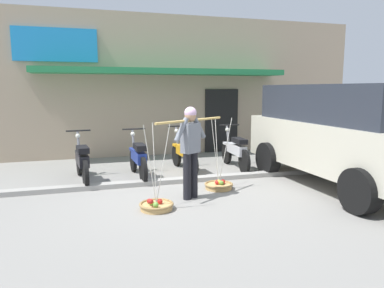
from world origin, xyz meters
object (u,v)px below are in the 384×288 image
at_px(fruit_vendor, 190,146).
at_px(motorcycle_nearest_shop, 82,161).
at_px(motorcycle_second_in_row, 138,158).
at_px(parked_truck, 345,132).
at_px(fruit_basket_right_side, 219,185).
at_px(motorcycle_third_in_row, 185,153).
at_px(motorcycle_end_of_row, 236,151).
at_px(fruit_basket_left_side, 156,205).

xyz_separation_m(fruit_vendor, motorcycle_nearest_shop, (-1.92, 1.87, -0.52)).
distance_m(motorcycle_nearest_shop, motorcycle_second_in_row, 1.22).
relative_size(fruit_vendor, parked_truck, 0.35).
bearing_deg(fruit_basket_right_side, motorcycle_nearest_shop, 151.87).
bearing_deg(fruit_basket_right_side, motorcycle_third_in_row, 97.75).
bearing_deg(motorcycle_third_in_row, fruit_vendor, -102.77).
distance_m(motorcycle_second_in_row, motorcycle_end_of_row, 2.52).
relative_size(motorcycle_nearest_shop, motorcycle_third_in_row, 1.00).
xyz_separation_m(fruit_vendor, motorcycle_third_in_row, (0.50, 2.19, -0.52)).
distance_m(motorcycle_second_in_row, motorcycle_third_in_row, 1.24).
distance_m(fruit_vendor, motorcycle_nearest_shop, 2.73).
relative_size(motorcycle_nearest_shop, parked_truck, 0.37).
bearing_deg(motorcycle_end_of_row, fruit_vendor, -130.87).
bearing_deg(motorcycle_second_in_row, fruit_vendor, -69.48).
distance_m(fruit_basket_left_side, motorcycle_end_of_row, 3.62).
height_order(fruit_basket_left_side, fruit_basket_right_side, same).
bearing_deg(fruit_vendor, fruit_basket_left_side, -148.34).
xyz_separation_m(fruit_vendor, motorcycle_end_of_row, (1.81, 2.10, -0.52)).
distance_m(motorcycle_nearest_shop, motorcycle_end_of_row, 3.74).
distance_m(fruit_basket_right_side, motorcycle_third_in_row, 1.80).
bearing_deg(motorcycle_nearest_shop, motorcycle_second_in_row, -0.65).
relative_size(motorcycle_second_in_row, motorcycle_end_of_row, 1.00).
bearing_deg(motorcycle_second_in_row, fruit_basket_left_side, -91.04).
bearing_deg(motorcycle_nearest_shop, fruit_vendor, -44.26).
xyz_separation_m(motorcycle_nearest_shop, motorcycle_second_in_row, (1.22, -0.01, 0.00)).
distance_m(fruit_basket_left_side, fruit_basket_right_side, 1.72).
height_order(motorcycle_second_in_row, motorcycle_third_in_row, same).
bearing_deg(motorcycle_nearest_shop, parked_truck, -20.46).
height_order(motorcycle_nearest_shop, motorcycle_second_in_row, same).
bearing_deg(motorcycle_nearest_shop, fruit_basket_right_side, -28.13).
height_order(fruit_vendor, motorcycle_nearest_shop, fruit_vendor).
xyz_separation_m(fruit_vendor, fruit_basket_right_side, (0.73, 0.45, -0.90)).
relative_size(fruit_basket_right_side, motorcycle_second_in_row, 0.80).
bearing_deg(motorcycle_second_in_row, motorcycle_end_of_row, 5.53).
bearing_deg(fruit_basket_left_side, fruit_basket_right_side, 31.60).
height_order(fruit_vendor, parked_truck, parked_truck).
relative_size(fruit_vendor, fruit_basket_right_side, 1.17).
relative_size(fruit_basket_left_side, motorcycle_third_in_row, 0.80).
bearing_deg(fruit_basket_left_side, motorcycle_third_in_row, 65.01).
xyz_separation_m(motorcycle_nearest_shop, motorcycle_third_in_row, (2.41, 0.32, 0.00)).
height_order(fruit_basket_left_side, motorcycle_end_of_row, fruit_basket_left_side).
relative_size(motorcycle_second_in_row, motorcycle_third_in_row, 1.00).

